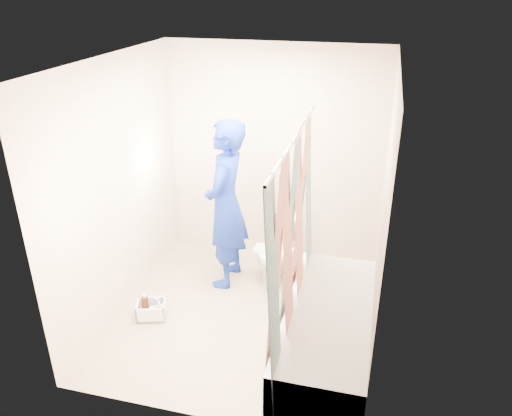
% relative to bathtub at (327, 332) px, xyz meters
% --- Properties ---
extents(floor, '(2.60, 2.60, 0.00)m').
position_rel_bathtub_xyz_m(floor, '(-0.85, 0.43, -0.27)').
color(floor, gray).
rests_on(floor, ground).
extents(ceiling, '(2.40, 2.60, 0.02)m').
position_rel_bathtub_xyz_m(ceiling, '(-0.85, 0.43, 2.13)').
color(ceiling, silver).
rests_on(ceiling, wall_back).
extents(wall_back, '(2.40, 0.02, 2.40)m').
position_rel_bathtub_xyz_m(wall_back, '(-0.85, 1.73, 0.93)').
color(wall_back, beige).
rests_on(wall_back, ground).
extents(wall_front, '(2.40, 0.02, 2.40)m').
position_rel_bathtub_xyz_m(wall_front, '(-0.85, -0.88, 0.93)').
color(wall_front, beige).
rests_on(wall_front, ground).
extents(wall_left, '(0.02, 2.60, 2.40)m').
position_rel_bathtub_xyz_m(wall_left, '(-2.05, 0.43, 0.93)').
color(wall_left, beige).
rests_on(wall_left, ground).
extents(wall_right, '(0.02, 2.60, 2.40)m').
position_rel_bathtub_xyz_m(wall_right, '(0.35, 0.43, 0.93)').
color(wall_right, beige).
rests_on(wall_right, ground).
extents(bathtub, '(0.70, 1.75, 0.50)m').
position_rel_bathtub_xyz_m(bathtub, '(0.00, 0.00, 0.00)').
color(bathtub, white).
rests_on(bathtub, ground).
extents(curtain_rod, '(0.02, 1.90, 0.02)m').
position_rel_bathtub_xyz_m(curtain_rod, '(-0.33, 0.00, 1.68)').
color(curtain_rod, silver).
rests_on(curtain_rod, wall_back).
extents(shower_curtain, '(0.06, 1.75, 1.80)m').
position_rel_bathtub_xyz_m(shower_curtain, '(-0.33, 0.00, 0.75)').
color(shower_curtain, white).
rests_on(shower_curtain, curtain_rod).
extents(toilet, '(0.40, 0.67, 0.66)m').
position_rel_bathtub_xyz_m(toilet, '(-0.69, 1.14, 0.06)').
color(toilet, silver).
rests_on(toilet, ground).
extents(tank_lid, '(0.41, 0.20, 0.03)m').
position_rel_bathtub_xyz_m(tank_lid, '(-0.69, 1.03, 0.12)').
color(tank_lid, white).
rests_on(tank_lid, toilet).
extents(tank_internals, '(0.16, 0.05, 0.22)m').
position_rel_bathtub_xyz_m(tank_internals, '(-0.72, 1.31, 0.38)').
color(tank_internals, black).
rests_on(tank_internals, toilet).
extents(plumber, '(0.43, 0.65, 1.78)m').
position_rel_bathtub_xyz_m(plumber, '(-1.18, 0.96, 0.62)').
color(plumber, '#1021A8').
rests_on(plumber, ground).
extents(cleaning_caddy, '(0.33, 0.29, 0.21)m').
position_rel_bathtub_xyz_m(cleaning_caddy, '(-1.69, 0.15, -0.19)').
color(cleaning_caddy, white).
rests_on(cleaning_caddy, ground).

